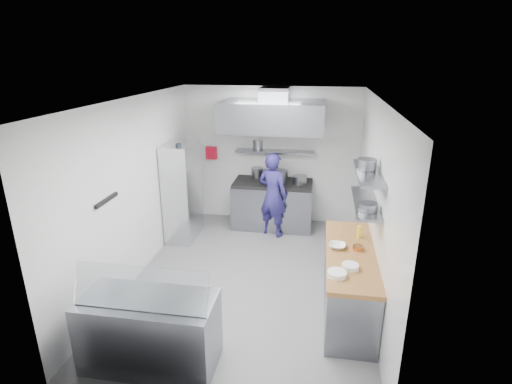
% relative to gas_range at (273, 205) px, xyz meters
% --- Properties ---
extents(floor, '(5.00, 5.00, 0.00)m').
position_rel_gas_range_xyz_m(floor, '(-0.10, -2.10, -0.45)').
color(floor, '#5E5E60').
rests_on(floor, ground).
extents(ceiling, '(5.00, 5.00, 0.00)m').
position_rel_gas_range_xyz_m(ceiling, '(-0.10, -2.10, 2.35)').
color(ceiling, silver).
rests_on(ceiling, wall_back).
extents(wall_back, '(3.60, 2.80, 0.02)m').
position_rel_gas_range_xyz_m(wall_back, '(-0.10, 0.40, 0.95)').
color(wall_back, white).
rests_on(wall_back, floor).
extents(wall_front, '(3.60, 2.80, 0.02)m').
position_rel_gas_range_xyz_m(wall_front, '(-0.10, -4.60, 0.95)').
color(wall_front, white).
rests_on(wall_front, floor).
extents(wall_left, '(2.80, 5.00, 0.02)m').
position_rel_gas_range_xyz_m(wall_left, '(-1.90, -2.10, 0.95)').
color(wall_left, white).
rests_on(wall_left, floor).
extents(wall_right, '(2.80, 5.00, 0.02)m').
position_rel_gas_range_xyz_m(wall_right, '(1.70, -2.10, 0.95)').
color(wall_right, white).
rests_on(wall_right, floor).
extents(gas_range, '(1.60, 0.80, 0.90)m').
position_rel_gas_range_xyz_m(gas_range, '(0.00, 0.00, 0.00)').
color(gas_range, gray).
rests_on(gas_range, floor).
extents(cooktop, '(1.57, 0.78, 0.06)m').
position_rel_gas_range_xyz_m(cooktop, '(0.00, 0.00, 0.48)').
color(cooktop, black).
rests_on(cooktop, gas_range).
extents(stock_pot_left, '(0.25, 0.25, 0.20)m').
position_rel_gas_range_xyz_m(stock_pot_left, '(-0.36, 0.27, 0.61)').
color(stock_pot_left, slate).
rests_on(stock_pot_left, cooktop).
extents(stock_pot_mid, '(0.30, 0.30, 0.24)m').
position_rel_gas_range_xyz_m(stock_pot_mid, '(0.14, 0.03, 0.63)').
color(stock_pot_mid, slate).
rests_on(stock_pot_mid, cooktop).
extents(stock_pot_right, '(0.29, 0.29, 0.16)m').
position_rel_gas_range_xyz_m(stock_pot_right, '(0.53, -0.03, 0.59)').
color(stock_pot_right, slate).
rests_on(stock_pot_right, cooktop).
extents(over_range_shelf, '(1.60, 0.30, 0.04)m').
position_rel_gas_range_xyz_m(over_range_shelf, '(0.00, 0.24, 1.07)').
color(over_range_shelf, gray).
rests_on(over_range_shelf, wall_back).
extents(shelf_pot_a, '(0.25, 0.25, 0.18)m').
position_rel_gas_range_xyz_m(shelf_pot_a, '(-0.37, 0.47, 1.18)').
color(shelf_pot_a, slate).
rests_on(shelf_pot_a, over_range_shelf).
extents(extractor_hood, '(1.90, 1.15, 0.55)m').
position_rel_gas_range_xyz_m(extractor_hood, '(0.00, -0.18, 1.85)').
color(extractor_hood, gray).
rests_on(extractor_hood, wall_back).
extents(hood_duct, '(0.55, 0.55, 0.24)m').
position_rel_gas_range_xyz_m(hood_duct, '(0.00, 0.05, 2.23)').
color(hood_duct, slate).
rests_on(hood_duct, extractor_hood).
extents(red_firebox, '(0.22, 0.10, 0.26)m').
position_rel_gas_range_xyz_m(red_firebox, '(-1.35, 0.34, 0.97)').
color(red_firebox, red).
rests_on(red_firebox, wall_back).
extents(chef, '(0.71, 0.61, 1.66)m').
position_rel_gas_range_xyz_m(chef, '(0.05, -0.42, 0.38)').
color(chef, navy).
rests_on(chef, floor).
extents(wire_rack, '(0.50, 0.90, 1.85)m').
position_rel_gas_range_xyz_m(wire_rack, '(-1.63, -0.77, 0.48)').
color(wire_rack, silver).
rests_on(wire_rack, floor).
extents(rack_bin_a, '(0.15, 0.18, 0.16)m').
position_rel_gas_range_xyz_m(rack_bin_a, '(-1.63, -1.00, 0.35)').
color(rack_bin_a, white).
rests_on(rack_bin_a, wire_rack).
extents(rack_bin_b, '(0.13, 0.17, 0.15)m').
position_rel_gas_range_xyz_m(rack_bin_b, '(-1.63, -0.78, 0.85)').
color(rack_bin_b, yellow).
rests_on(rack_bin_b, wire_rack).
extents(rack_jar, '(0.10, 0.10, 0.18)m').
position_rel_gas_range_xyz_m(rack_jar, '(-1.58, -0.97, 1.35)').
color(rack_jar, black).
rests_on(rack_jar, wire_rack).
extents(knife_strip, '(0.04, 0.55, 0.05)m').
position_rel_gas_range_xyz_m(knife_strip, '(-1.88, -3.00, 1.10)').
color(knife_strip, black).
rests_on(knife_strip, wall_left).
extents(prep_counter_base, '(0.62, 2.00, 0.84)m').
position_rel_gas_range_xyz_m(prep_counter_base, '(1.38, -2.70, -0.03)').
color(prep_counter_base, gray).
rests_on(prep_counter_base, floor).
extents(prep_counter_top, '(0.65, 2.04, 0.06)m').
position_rel_gas_range_xyz_m(prep_counter_top, '(1.38, -2.70, 0.42)').
color(prep_counter_top, olive).
rests_on(prep_counter_top, prep_counter_base).
extents(plate_stack_a, '(0.23, 0.23, 0.06)m').
position_rel_gas_range_xyz_m(plate_stack_a, '(1.17, -3.35, 0.48)').
color(plate_stack_a, white).
rests_on(plate_stack_a, prep_counter_top).
extents(plate_stack_b, '(0.21, 0.21, 0.06)m').
position_rel_gas_range_xyz_m(plate_stack_b, '(1.34, -3.15, 0.48)').
color(plate_stack_b, white).
rests_on(plate_stack_b, prep_counter_top).
extents(copper_pan, '(0.14, 0.14, 0.06)m').
position_rel_gas_range_xyz_m(copper_pan, '(1.47, -2.63, 0.48)').
color(copper_pan, '#C27336').
rests_on(copper_pan, prep_counter_top).
extents(squeeze_bottle, '(0.05, 0.05, 0.18)m').
position_rel_gas_range_xyz_m(squeeze_bottle, '(1.51, -2.23, 0.54)').
color(squeeze_bottle, yellow).
rests_on(squeeze_bottle, prep_counter_top).
extents(mixing_bowl, '(0.25, 0.25, 0.06)m').
position_rel_gas_range_xyz_m(mixing_bowl, '(1.20, -2.61, 0.48)').
color(mixing_bowl, white).
rests_on(mixing_bowl, prep_counter_top).
extents(wall_shelf_lower, '(0.30, 1.30, 0.04)m').
position_rel_gas_range_xyz_m(wall_shelf_lower, '(1.54, -2.40, 1.05)').
color(wall_shelf_lower, gray).
rests_on(wall_shelf_lower, wall_right).
extents(wall_shelf_upper, '(0.30, 1.30, 0.04)m').
position_rel_gas_range_xyz_m(wall_shelf_upper, '(1.54, -2.40, 1.47)').
color(wall_shelf_upper, gray).
rests_on(wall_shelf_upper, wall_right).
extents(shelf_pot_c, '(0.23, 0.23, 0.10)m').
position_rel_gas_range_xyz_m(shelf_pot_c, '(1.54, -2.74, 1.12)').
color(shelf_pot_c, slate).
rests_on(shelf_pot_c, wall_shelf_lower).
extents(shelf_pot_d, '(0.25, 0.25, 0.14)m').
position_rel_gas_range_xyz_m(shelf_pot_d, '(1.53, -2.30, 1.56)').
color(shelf_pot_d, slate).
rests_on(shelf_pot_d, wall_shelf_upper).
extents(display_case, '(1.50, 0.70, 0.85)m').
position_rel_gas_range_xyz_m(display_case, '(-0.89, -4.10, -0.03)').
color(display_case, gray).
rests_on(display_case, floor).
extents(display_glass, '(1.47, 0.19, 0.42)m').
position_rel_gas_range_xyz_m(display_glass, '(-0.89, -4.22, 0.62)').
color(display_glass, silver).
rests_on(display_glass, display_case).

